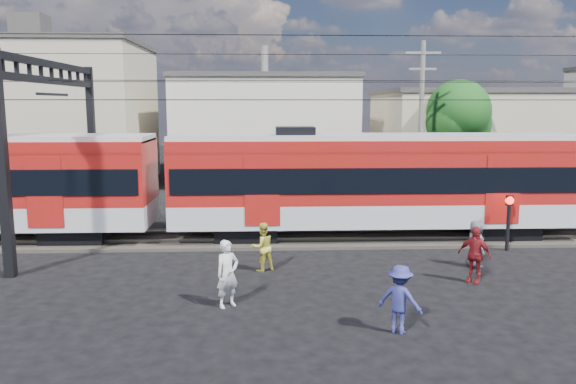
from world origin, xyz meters
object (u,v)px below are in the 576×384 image
commuter_train (381,179)px  pedestrian_a (227,274)px  pedestrian_c (400,299)px  crossing_signal (509,212)px

commuter_train → pedestrian_a: 9.39m
commuter_train → pedestrian_a: bearing=-127.2°
commuter_train → pedestrian_a: commuter_train is taller
commuter_train → pedestrian_c: bearing=-98.8°
pedestrian_a → pedestrian_c: bearing=-60.2°
pedestrian_a → pedestrian_c: 4.57m
pedestrian_c → commuter_train: bearing=-65.6°
crossing_signal → pedestrian_a: bearing=-151.5°
pedestrian_a → pedestrian_c: pedestrian_a is taller
crossing_signal → commuter_train: bearing=154.9°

